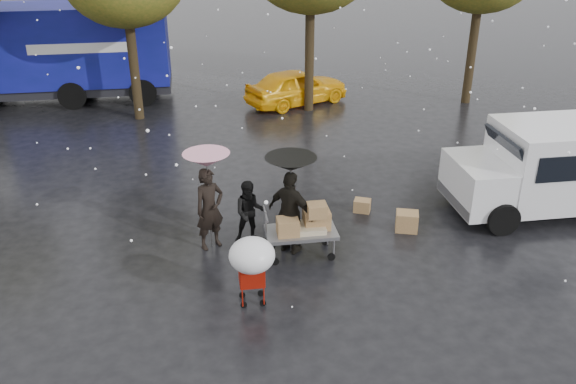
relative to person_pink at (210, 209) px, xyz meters
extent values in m
plane|color=black|center=(1.38, -0.89, -0.92)|extent=(90.00, 90.00, 0.00)
imported|color=black|center=(0.00, 0.00, 0.00)|extent=(0.80, 0.71, 1.84)
imported|color=black|center=(0.87, 0.10, -0.20)|extent=(0.72, 0.56, 1.45)
imported|color=black|center=(1.69, -0.47, 0.01)|extent=(1.11, 1.08, 1.87)
cylinder|color=#4C4C4C|center=(0.00, 0.00, 0.11)|extent=(0.02, 0.02, 2.06)
cone|color=#D65889|center=(0.00, 0.00, 1.14)|extent=(0.99, 0.99, 0.30)
sphere|color=#4C4C4C|center=(0.00, 0.00, 1.17)|extent=(0.06, 0.06, 0.06)
cylinder|color=#4C4C4C|center=(1.69, -0.47, 0.11)|extent=(0.02, 0.02, 2.06)
cone|color=black|center=(1.69, -0.47, 1.14)|extent=(1.07, 1.07, 0.30)
sphere|color=#4C4C4C|center=(1.69, -0.47, 1.17)|extent=(0.06, 0.06, 0.06)
cube|color=slate|center=(1.88, -0.65, -0.37)|extent=(1.50, 0.80, 0.08)
cylinder|color=slate|center=(1.13, -0.65, -0.12)|extent=(0.04, 0.04, 0.60)
cube|color=brown|center=(2.23, -0.55, -0.13)|extent=(0.55, 0.45, 0.40)
cube|color=brown|center=(1.58, -0.75, -0.16)|extent=(0.45, 0.40, 0.35)
cube|color=brown|center=(2.18, -0.80, 0.21)|extent=(0.40, 0.35, 0.28)
cube|color=tan|center=(1.93, -0.65, -0.27)|extent=(0.90, 0.55, 0.12)
cylinder|color=black|center=(1.28, -0.97, -0.84)|extent=(0.16, 0.05, 0.16)
cylinder|color=black|center=(1.28, -0.33, -0.84)|extent=(0.16, 0.05, 0.16)
cylinder|color=black|center=(2.48, -0.97, -0.84)|extent=(0.16, 0.05, 0.16)
cylinder|color=black|center=(2.48, -0.33, -0.84)|extent=(0.16, 0.05, 0.16)
cube|color=#9F1509|center=(0.68, -2.19, -0.27)|extent=(0.47, 0.41, 0.45)
cylinder|color=#9F1509|center=(0.68, -2.38, 0.10)|extent=(0.42, 0.02, 0.02)
cylinder|color=#4C4C4C|center=(0.68, -2.38, 0.03)|extent=(0.02, 0.02, 0.60)
ellipsoid|color=white|center=(0.68, -2.38, 0.23)|extent=(0.84, 0.84, 0.63)
cylinder|color=black|center=(0.50, -2.35, -0.86)|extent=(0.12, 0.04, 0.12)
cylinder|color=black|center=(0.50, -2.03, -0.86)|extent=(0.12, 0.04, 0.12)
cylinder|color=black|center=(0.86, -2.35, -0.86)|extent=(0.12, 0.04, 0.12)
cylinder|color=black|center=(0.86, -2.03, -0.86)|extent=(0.12, 0.04, 0.12)
cube|color=white|center=(8.75, 0.50, 0.33)|extent=(3.80, 2.00, 1.90)
cube|color=white|center=(6.35, 0.50, -0.07)|extent=(1.20, 1.95, 1.10)
cube|color=black|center=(6.90, 0.50, 0.78)|extent=(0.37, 1.70, 0.67)
cube|color=slate|center=(5.80, 0.50, -0.47)|extent=(0.12, 1.90, 0.25)
cylinder|color=black|center=(6.55, -0.45, -0.54)|extent=(0.76, 0.28, 0.76)
cylinder|color=black|center=(6.55, 1.45, -0.54)|extent=(0.76, 0.28, 0.76)
cube|color=navy|center=(-4.04, 11.70, 1.18)|extent=(6.00, 2.50, 2.80)
cube|color=black|center=(-5.04, 11.70, -0.37)|extent=(8.00, 2.30, 0.35)
cube|color=white|center=(-4.04, 10.44, 1.28)|extent=(3.50, 0.03, 0.35)
cylinder|color=black|center=(-2.04, 10.55, -0.42)|extent=(1.00, 0.30, 1.00)
cylinder|color=black|center=(-2.04, 12.85, -0.42)|extent=(1.00, 0.30, 1.00)
cube|color=brown|center=(4.47, 0.03, -0.70)|extent=(0.60, 0.54, 0.45)
cube|color=brown|center=(3.71, 1.10, -0.77)|extent=(0.48, 0.44, 0.31)
imported|color=#FFB60D|center=(3.56, 9.87, -0.26)|extent=(4.17, 2.97, 1.32)
cylinder|color=black|center=(-2.12, 9.11, 1.32)|extent=(0.32, 0.32, 4.48)
cylinder|color=black|center=(3.88, 9.11, 1.53)|extent=(0.32, 0.32, 4.90)
cylinder|color=black|center=(9.88, 9.11, 1.39)|extent=(0.32, 0.32, 4.62)
camera|label=1|loc=(-0.12, -11.70, 6.01)|focal=38.00mm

